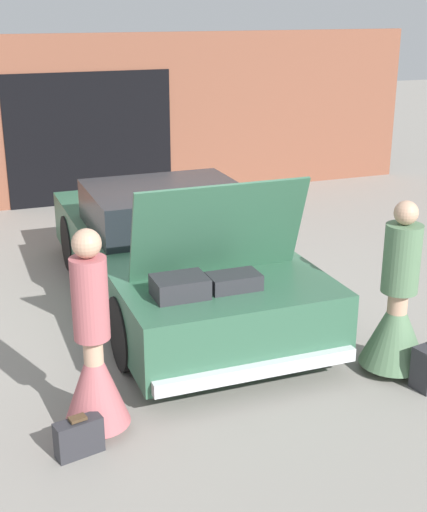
% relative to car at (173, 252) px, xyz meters
% --- Properties ---
extents(ground_plane, '(40.00, 40.00, 0.00)m').
position_rel_car_xyz_m(ground_plane, '(0.00, -0.02, -0.59)').
color(ground_plane, gray).
extents(garage_wall_back, '(12.00, 0.14, 2.80)m').
position_rel_car_xyz_m(garage_wall_back, '(0.00, 4.64, 0.81)').
color(garage_wall_back, brown).
rests_on(garage_wall_back, ground_plane).
extents(car, '(2.02, 4.72, 1.74)m').
position_rel_car_xyz_m(car, '(0.00, 0.00, 0.00)').
color(car, '#336047').
rests_on(car, ground_plane).
extents(person_left, '(0.53, 0.53, 1.71)m').
position_rel_car_xyz_m(person_left, '(-1.40, -2.36, 0.03)').
color(person_left, tan).
rests_on(person_left, ground_plane).
extents(person_right, '(0.63, 0.63, 1.64)m').
position_rel_car_xyz_m(person_right, '(1.40, -2.34, -0.00)').
color(person_right, tan).
rests_on(person_right, ground_plane).
extents(suitcase_beside_left_person, '(0.39, 0.22, 0.33)m').
position_rel_car_xyz_m(suitcase_beside_left_person, '(-1.59, -2.63, -0.44)').
color(suitcase_beside_left_person, '#2D2D33').
rests_on(suitcase_beside_left_person, ground_plane).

